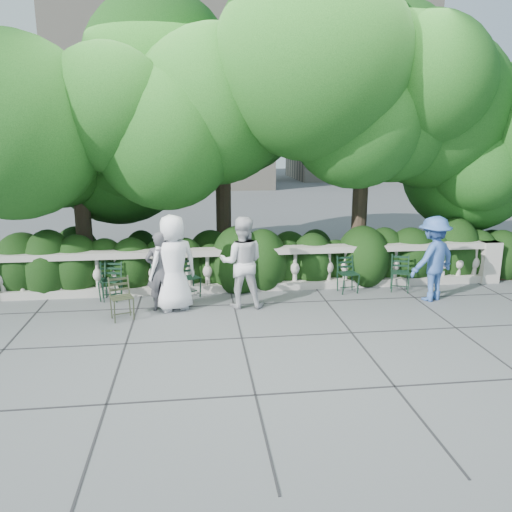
{
  "coord_description": "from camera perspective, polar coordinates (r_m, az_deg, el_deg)",
  "views": [
    {
      "loc": [
        -1.25,
        -9.17,
        3.48
      ],
      "look_at": [
        0.0,
        1.0,
        1.0
      ],
      "focal_mm": 35.0,
      "sensor_mm": 36.0,
      "label": 1
    }
  ],
  "objects": [
    {
      "name": "balustrade",
      "position": [
        11.44,
        -0.49,
        -1.57
      ],
      "size": [
        12.0,
        0.44,
        1.0
      ],
      "color": "#9E998E",
      "rests_on": "ground"
    },
    {
      "name": "chair_weathered",
      "position": [
        9.98,
        -14.78,
        -7.27
      ],
      "size": [
        0.58,
        0.6,
        0.84
      ],
      "primitive_type": null,
      "rotation": [
        0.0,
        0.0,
        0.35
      ],
      "color": "black",
      "rests_on": "ground"
    },
    {
      "name": "chair_d",
      "position": [
        11.05,
        -7.24,
        -4.86
      ],
      "size": [
        0.61,
        0.63,
        0.84
      ],
      "primitive_type": null,
      "rotation": [
        0.0,
        0.0,
        0.46
      ],
      "color": "black",
      "rests_on": "ground"
    },
    {
      "name": "person_woman_grey",
      "position": [
        10.22,
        -10.84,
        -1.73
      ],
      "size": [
        0.62,
        0.43,
        1.64
      ],
      "primitive_type": "imported",
      "rotation": [
        0.0,
        0.0,
        3.09
      ],
      "color": "#414045",
      "rests_on": "ground"
    },
    {
      "name": "person_casual_man",
      "position": [
        10.24,
        -1.62,
        -0.72
      ],
      "size": [
        1.0,
        0.82,
        1.9
      ],
      "primitive_type": "imported",
      "rotation": [
        0.0,
        0.0,
        3.02
      ],
      "color": "silver",
      "rests_on": "ground"
    },
    {
      "name": "person_older_blue",
      "position": [
        11.31,
        19.58,
        -0.29
      ],
      "size": [
        1.36,
        1.12,
        1.84
      ],
      "primitive_type": "imported",
      "rotation": [
        0.0,
        0.0,
        3.57
      ],
      "color": "#375BA6",
      "rests_on": "ground"
    },
    {
      "name": "person_businessman",
      "position": [
        10.17,
        -9.43,
        -0.78
      ],
      "size": [
        1.12,
        0.92,
        1.97
      ],
      "primitive_type": "imported",
      "rotation": [
        0.0,
        0.0,
        3.49
      ],
      "color": "white",
      "rests_on": "ground"
    },
    {
      "name": "shrub_hedge",
      "position": [
        12.72,
        -1.1,
        -2.28
      ],
      "size": [
        15.0,
        2.6,
        1.7
      ],
      "primitive_type": null,
      "color": "black",
      "rests_on": "ground"
    },
    {
      "name": "tree_canopy",
      "position": [
        12.52,
        1.96,
        15.8
      ],
      "size": [
        15.04,
        6.52,
        6.78
      ],
      "color": "#3F3023",
      "rests_on": "ground"
    },
    {
      "name": "chair_a",
      "position": [
        11.19,
        -16.46,
        -5.09
      ],
      "size": [
        0.54,
        0.57,
        0.84
      ],
      "primitive_type": null,
      "rotation": [
        0.0,
        0.0,
        -0.25
      ],
      "color": "black",
      "rests_on": "ground"
    },
    {
      "name": "chair_c",
      "position": [
        11.05,
        -10.66,
        -4.99
      ],
      "size": [
        0.51,
        0.54,
        0.84
      ],
      "primitive_type": null,
      "rotation": [
        0.0,
        0.0,
        0.15
      ],
      "color": "black",
      "rests_on": "ground"
    },
    {
      "name": "chair_f",
      "position": [
        11.47,
        10.69,
        -4.31
      ],
      "size": [
        0.5,
        0.53,
        0.84
      ],
      "primitive_type": null,
      "rotation": [
        0.0,
        0.0,
        0.12
      ],
      "color": "black",
      "rests_on": "ground"
    },
    {
      "name": "ground",
      "position": [
        9.89,
        0.71,
        -7.0
      ],
      "size": [
        90.0,
        90.0,
        0.0
      ],
      "primitive_type": "plane",
      "color": "#4D5154",
      "rests_on": "ground"
    },
    {
      "name": "chair_e",
      "position": [
        11.82,
        16.07,
        -4.07
      ],
      "size": [
        0.57,
        0.6,
        0.84
      ],
      "primitive_type": null,
      "rotation": [
        0.0,
        0.0,
        -0.33
      ],
      "color": "black",
      "rests_on": "ground"
    },
    {
      "name": "chair_b",
      "position": [
        11.23,
        -16.04,
        -5.01
      ],
      "size": [
        0.54,
        0.57,
        0.84
      ],
      "primitive_type": null,
      "rotation": [
        0.0,
        0.0,
        0.25
      ],
      "color": "black",
      "rests_on": "ground"
    }
  ]
}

